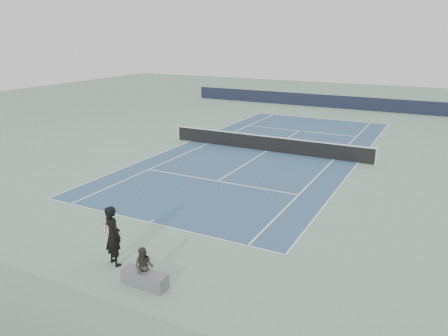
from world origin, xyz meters
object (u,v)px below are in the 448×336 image
at_px(tennis_net, 267,143).
at_px(tennis_player, 113,236).
at_px(tennis_ball, 108,280).
at_px(spectator_bench, 144,273).

relative_size(tennis_net, tennis_player, 6.61).
xyz_separation_m(tennis_ball, spectator_bench, (1.13, 0.30, 0.39)).
xyz_separation_m(tennis_net, spectator_bench, (2.50, -15.45, -0.08)).
distance_m(tennis_player, tennis_ball, 1.37).
height_order(tennis_net, spectator_bench, spectator_bench).
bearing_deg(tennis_ball, tennis_net, 94.95).
bearing_deg(spectator_bench, tennis_net, 99.18).
height_order(tennis_player, tennis_ball, tennis_player).
bearing_deg(spectator_bench, tennis_player, 160.15).
relative_size(tennis_net, tennis_ball, 204.89).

